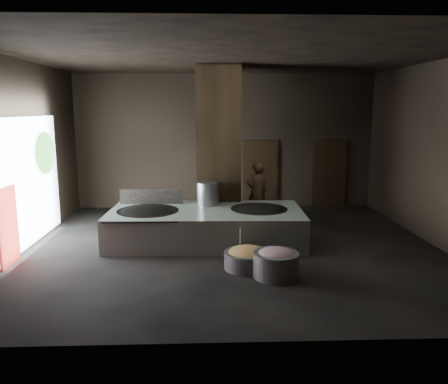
{
  "coord_description": "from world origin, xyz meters",
  "views": [
    {
      "loc": [
        -0.6,
        -10.29,
        3.32
      ],
      "look_at": [
        -0.19,
        0.63,
        1.25
      ],
      "focal_mm": 35.0,
      "sensor_mm": 36.0,
      "label": 1
    }
  ],
  "objects_px": {
    "wok_right": "(259,212)",
    "cook": "(257,192)",
    "meat_basin": "(276,265)",
    "wok_left": "(148,214)",
    "hearth_platform": "(206,226)",
    "stock_pot": "(208,194)",
    "veg_basin": "(247,260)"
  },
  "relations": [
    {
      "from": "cook",
      "to": "meat_basin",
      "type": "bearing_deg",
      "value": 72.0
    },
    {
      "from": "wok_left",
      "to": "cook",
      "type": "bearing_deg",
      "value": 33.84
    },
    {
      "from": "cook",
      "to": "veg_basin",
      "type": "xyz_separation_m",
      "value": [
        -0.63,
        -3.86,
        -0.72
      ]
    },
    {
      "from": "stock_pot",
      "to": "wok_left",
      "type": "bearing_deg",
      "value": -158.2
    },
    {
      "from": "wok_right",
      "to": "stock_pot",
      "type": "distance_m",
      "value": 1.44
    },
    {
      "from": "wok_right",
      "to": "cook",
      "type": "bearing_deg",
      "value": 85.26
    },
    {
      "from": "hearth_platform",
      "to": "meat_basin",
      "type": "xyz_separation_m",
      "value": [
        1.41,
        -2.43,
        -0.17
      ]
    },
    {
      "from": "hearth_platform",
      "to": "stock_pot",
      "type": "distance_m",
      "value": 0.9
    },
    {
      "from": "stock_pot",
      "to": "veg_basin",
      "type": "bearing_deg",
      "value": -71.54
    },
    {
      "from": "hearth_platform",
      "to": "wok_right",
      "type": "height_order",
      "value": "wok_right"
    },
    {
      "from": "cook",
      "to": "meat_basin",
      "type": "distance_m",
      "value": 4.41
    },
    {
      "from": "stock_pot",
      "to": "cook",
      "type": "bearing_deg",
      "value": 43.5
    },
    {
      "from": "wok_right",
      "to": "stock_pot",
      "type": "bearing_deg",
      "value": 158.96
    },
    {
      "from": "wok_left",
      "to": "stock_pot",
      "type": "height_order",
      "value": "stock_pot"
    },
    {
      "from": "wok_right",
      "to": "veg_basin",
      "type": "height_order",
      "value": "wok_right"
    },
    {
      "from": "wok_left",
      "to": "wok_right",
      "type": "distance_m",
      "value": 2.8
    },
    {
      "from": "hearth_platform",
      "to": "stock_pot",
      "type": "height_order",
      "value": "stock_pot"
    },
    {
      "from": "wok_right",
      "to": "cook",
      "type": "height_order",
      "value": "cook"
    },
    {
      "from": "cook",
      "to": "meat_basin",
      "type": "relative_size",
      "value": 1.97
    },
    {
      "from": "wok_right",
      "to": "hearth_platform",
      "type": "bearing_deg",
      "value": -177.88
    },
    {
      "from": "wok_right",
      "to": "cook",
      "type": "distance_m",
      "value": 1.89
    },
    {
      "from": "veg_basin",
      "to": "stock_pot",
      "type": "bearing_deg",
      "value": 108.46
    },
    {
      "from": "hearth_platform",
      "to": "veg_basin",
      "type": "xyz_separation_m",
      "value": [
        0.88,
        -1.93,
        -0.24
      ]
    },
    {
      "from": "hearth_platform",
      "to": "stock_pot",
      "type": "xyz_separation_m",
      "value": [
        0.05,
        0.55,
        0.71
      ]
    },
    {
      "from": "hearth_platform",
      "to": "wok_right",
      "type": "distance_m",
      "value": 1.39
    },
    {
      "from": "wok_left",
      "to": "wok_right",
      "type": "bearing_deg",
      "value": 2.05
    },
    {
      "from": "meat_basin",
      "to": "cook",
      "type": "bearing_deg",
      "value": 88.69
    },
    {
      "from": "veg_basin",
      "to": "wok_right",
      "type": "bearing_deg",
      "value": 76.61
    },
    {
      "from": "hearth_platform",
      "to": "veg_basin",
      "type": "height_order",
      "value": "hearth_platform"
    },
    {
      "from": "hearth_platform",
      "to": "cook",
      "type": "relative_size",
      "value": 2.66
    },
    {
      "from": "cook",
      "to": "veg_basin",
      "type": "relative_size",
      "value": 1.83
    },
    {
      "from": "stock_pot",
      "to": "hearth_platform",
      "type": "bearing_deg",
      "value": -95.19
    }
  ]
}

